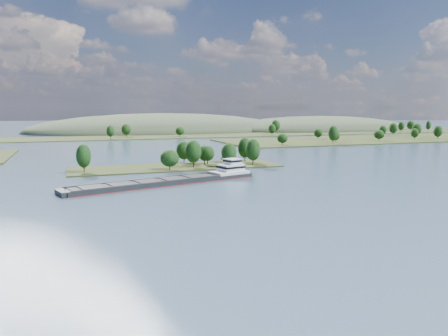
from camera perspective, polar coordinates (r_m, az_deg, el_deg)
name	(u,v)px	position (r m, az deg, el deg)	size (l,w,h in m)	color
ground	(217,189)	(153.83, -0.95, -2.80)	(1800.00, 1800.00, 0.00)	#394A63
tree_island	(192,159)	(211.28, -4.20, 1.23)	(100.00, 31.65, 14.09)	#293317
right_bank	(394,138)	(428.44, 21.27, 3.66)	(320.00, 90.00, 15.78)	#293317
back_shoreline	(132,137)	(427.65, -11.99, 3.99)	(900.00, 60.00, 15.86)	#293317
hill_east	(319,130)	(582.43, 12.35, 4.90)	(260.00, 140.00, 36.00)	#394530
hill_west	(163,131)	(535.05, -8.01, 4.76)	(320.00, 160.00, 44.00)	#394530
cargo_barge	(177,180)	(167.41, -6.13, -1.52)	(76.54, 29.27, 10.40)	black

